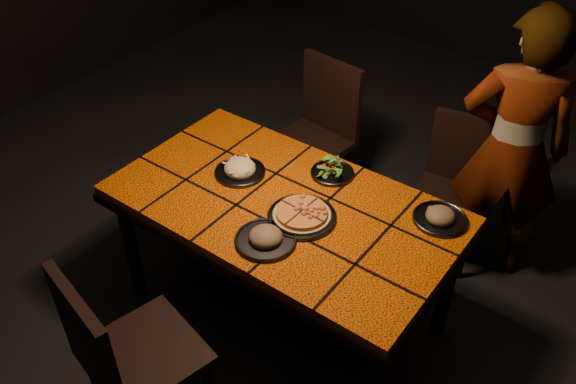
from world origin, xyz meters
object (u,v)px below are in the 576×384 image
Objects in this scene: chair_near at (121,353)px; plate_pasta at (240,170)px; chair_far_left at (319,127)px; dining_table at (284,215)px; chair_far_right at (456,180)px; plate_pizza at (302,215)px; diner at (512,150)px.

chair_near is 3.88× the size of plate_pasta.
chair_far_left reaches higher than plate_pasta.
chair_far_right reaches higher than dining_table.
chair_far_left is 0.90m from plate_pasta.
chair_far_left is 1.12m from plate_pizza.
plate_pizza is at bearing -18.36° from dining_table.
chair_near is 2.00m from chair_far_right.
chair_near is at bearing -73.57° from chair_far_left.
diner is 1.38m from plate_pasta.
plate_pasta is (-0.21, 0.99, 0.22)m from chair_near.
chair_near reaches higher than chair_far_right.
chair_near is 0.62× the size of diner.
dining_table is 1.04× the size of diner.
chair_far_left is (-0.41, 0.91, -0.13)m from dining_table.
plate_pasta is (-0.76, -0.94, 0.29)m from chair_far_right.
chair_far_left is 0.87m from chair_far_right.
dining_table is 1.00m from chair_far_left.
chair_near is at bearing -95.69° from dining_table.
diner is at bearing -6.73° from chair_far_right.
plate_pasta is at bearing 171.16° from dining_table.
chair_near is 1.87m from chair_far_left.
chair_far_left is at bearing 175.40° from chair_far_right.
dining_table is 1.91× the size of chair_far_right.
chair_far_left is at bearing -67.15° from chair_near.
dining_table is 1.68× the size of chair_near.
dining_table is 1.22m from diner.
chair_far_right is at bearing 11.77° from chair_far_left.
plate_pasta is (0.11, -0.86, 0.23)m from chair_far_left.
chair_near is at bearing -115.69° from chair_far_right.
chair_far_left is (-0.32, 1.85, -0.01)m from chair_near.
chair_far_right is at bearing 64.93° from dining_table.
chair_far_left is at bearing 114.31° from dining_table.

